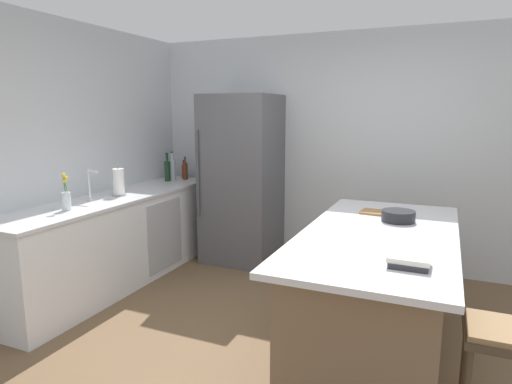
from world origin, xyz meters
TOP-DOWN VIEW (x-y plane):
  - ground_plane at (0.00, 0.00)m, footprint 7.20×7.20m
  - wall_rear at (0.00, 2.25)m, footprint 6.00×0.10m
  - wall_left at (-2.45, 0.00)m, footprint 0.10×6.00m
  - counter_run_left at (-2.09, 0.72)m, footprint 0.66×2.80m
  - kitchen_island at (0.54, 0.38)m, footprint 1.03×2.17m
  - refrigerator at (-1.22, 1.84)m, footprint 0.80×0.75m
  - bar_stool at (1.26, -0.39)m, footprint 0.36×0.36m
  - sink_faucet at (-2.13, 0.42)m, footprint 0.15×0.05m
  - flower_vase at (-2.02, 0.02)m, footprint 0.07×0.07m
  - paper_towel_roll at (-2.07, 0.74)m, footprint 0.14×0.14m
  - hot_sauce_bottle at (-2.12, 2.01)m, footprint 0.05×0.05m
  - syrup_bottle at (-2.04, 1.91)m, footprint 0.06×0.06m
  - soda_bottle at (-2.15, 1.80)m, footprint 0.08×0.08m
  - wine_bottle at (-2.16, 1.71)m, footprint 0.07×0.07m
  - cookbook_stack at (0.79, -0.27)m, footprint 0.22×0.18m
  - mixing_bowl at (0.63, 0.76)m, footprint 0.25×0.25m
  - cutting_board at (0.47, 0.97)m, footprint 0.33×0.22m

SIDE VIEW (x-z plane):
  - ground_plane at x=0.00m, z-range 0.00..0.00m
  - counter_run_left at x=-2.09m, z-range 0.00..0.91m
  - kitchen_island at x=0.54m, z-range 0.01..0.91m
  - bar_stool at x=1.26m, z-range 0.22..0.92m
  - cutting_board at x=0.47m, z-range 0.90..0.92m
  - cookbook_stack at x=0.79m, z-range 0.90..0.96m
  - mixing_bowl at x=0.63m, z-range 0.90..0.99m
  - refrigerator at x=-1.22m, z-range 0.00..1.93m
  - hot_sauce_bottle at x=-2.12m, z-range 0.88..1.11m
  - flower_vase at x=-2.02m, z-range 0.85..1.17m
  - syrup_bottle at x=-2.04m, z-range 0.87..1.16m
  - paper_towel_roll at x=-2.07m, z-range 0.88..1.19m
  - soda_bottle at x=-2.15m, z-range 0.87..1.22m
  - wine_bottle at x=-2.16m, z-range 0.87..1.21m
  - sink_faucet at x=-2.13m, z-range 0.91..1.21m
  - wall_rear at x=0.00m, z-range 0.00..2.60m
  - wall_left at x=-2.45m, z-range 0.00..2.60m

